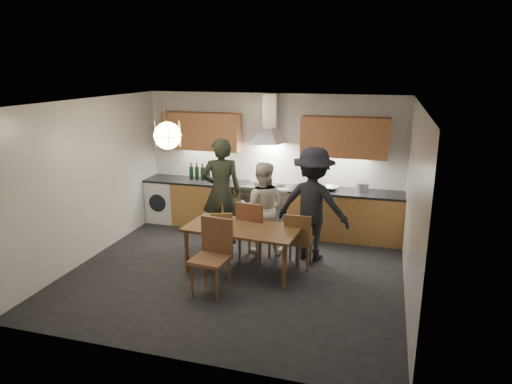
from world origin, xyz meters
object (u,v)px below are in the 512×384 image
(wine_bottles, at_px, (208,172))
(stock_pot, at_px, (362,187))
(person_left, at_px, (222,191))
(person_mid, at_px, (262,208))
(chair_back_left, at_px, (222,231))
(mixing_bowl, at_px, (330,188))
(person_right, at_px, (313,204))
(dining_table, at_px, (243,232))
(chair_front, at_px, (213,251))

(wine_bottles, bearing_deg, stock_pot, 0.12)
(person_left, height_order, person_mid, person_left)
(chair_back_left, bearing_deg, person_left, -86.92)
(mixing_bowl, bearing_deg, person_mid, -133.85)
(person_mid, bearing_deg, mixing_bowl, -145.19)
(person_right, bearing_deg, dining_table, 49.82)
(person_left, bearing_deg, person_right, 152.69)
(dining_table, distance_m, stock_pot, 2.56)
(person_left, bearing_deg, dining_table, 105.26)
(dining_table, distance_m, wine_bottles, 2.37)
(chair_front, distance_m, person_right, 1.93)
(person_right, bearing_deg, wine_bottles, -16.99)
(dining_table, relative_size, chair_front, 1.68)
(chair_back_left, relative_size, person_mid, 0.51)
(chair_back_left, height_order, person_left, person_left)
(person_left, bearing_deg, chair_front, 87.05)
(chair_front, xyz_separation_m, person_mid, (0.28, 1.55, 0.18))
(dining_table, distance_m, person_right, 1.27)
(person_mid, bearing_deg, person_left, -25.78)
(person_left, distance_m, person_mid, 0.84)
(mixing_bowl, height_order, stock_pot, stock_pot)
(person_mid, height_order, wine_bottles, person_mid)
(chair_back_left, bearing_deg, person_right, 179.11)
(dining_table, bearing_deg, chair_back_left, 145.14)
(chair_back_left, xyz_separation_m, person_mid, (0.56, 0.44, 0.32))
(person_mid, height_order, stock_pot, person_mid)
(person_left, xyz_separation_m, stock_pot, (2.37, 0.89, 0.02))
(person_right, bearing_deg, person_left, 1.36)
(chair_front, height_order, mixing_bowl, chair_front)
(dining_table, relative_size, person_left, 0.93)
(mixing_bowl, bearing_deg, person_right, -97.58)
(dining_table, bearing_deg, person_mid, 88.70)
(dining_table, xyz_separation_m, person_right, (0.94, 0.81, 0.29))
(person_left, bearing_deg, stock_pot, -178.80)
(chair_back_left, relative_size, chair_front, 0.76)
(dining_table, xyz_separation_m, chair_front, (-0.20, -0.72, -0.04))
(chair_front, xyz_separation_m, person_right, (1.14, 1.52, 0.32))
(chair_front, height_order, wine_bottles, wine_bottles)
(person_left, relative_size, wine_bottles, 2.39)
(person_right, height_order, mixing_bowl, person_right)
(dining_table, relative_size, person_mid, 1.13)
(dining_table, height_order, person_right, person_right)
(dining_table, distance_m, person_left, 1.30)
(stock_pot, bearing_deg, person_right, -122.43)
(wine_bottles, bearing_deg, person_left, -55.67)
(person_mid, relative_size, person_right, 0.84)
(person_mid, xyz_separation_m, mixing_bowl, (1.00, 1.04, 0.15))
(chair_back_left, height_order, person_right, person_right)
(chair_back_left, xyz_separation_m, wine_bottles, (-0.84, 1.53, 0.61))
(chair_front, height_order, person_mid, person_mid)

